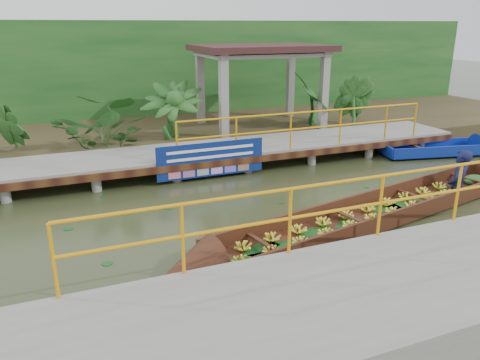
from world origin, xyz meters
name	(u,v)px	position (x,y,z in m)	size (l,w,h in m)	color
ground	(254,212)	(0.00, 0.00, 0.00)	(80.00, 80.00, 0.00)	#293018
land_strip	(169,132)	(0.00, 7.50, 0.23)	(30.00, 8.00, 0.45)	#332B19
far_dock	(205,153)	(0.02, 3.43, 0.48)	(16.00, 2.06, 1.66)	slate
near_dock	(438,287)	(1.00, -4.20, 0.30)	(18.00, 2.40, 1.73)	slate
pavilion	(261,57)	(3.00, 6.30, 2.82)	(4.40, 3.00, 3.00)	slate
foliage_backdrop	(151,74)	(0.00, 10.00, 2.00)	(30.00, 0.80, 4.00)	#16441A
vendor_boat	(397,201)	(2.83, -1.16, 0.28)	(10.43, 3.16, 2.38)	#3D1C10
moored_blue_boat	(459,149)	(7.86, 2.00, 0.16)	(3.80, 1.66, 0.88)	navy
blue_banner	(211,159)	(-0.13, 2.48, 0.56)	(2.87, 0.04, 0.90)	navy
tropical_plants	(166,115)	(-0.59, 5.30, 1.26)	(14.29, 1.29, 1.61)	#16441A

